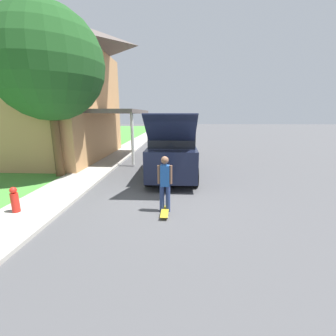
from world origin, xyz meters
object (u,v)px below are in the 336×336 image
(car_down_street, at_px, (175,134))
(skateboarder, at_px, (165,182))
(fire_hydrant, at_px, (15,200))
(suv_parked, at_px, (173,151))
(skateboard, at_px, (165,212))
(lawn_tree_near, at_px, (48,65))

(car_down_street, relative_size, skateboarder, 2.70)
(skateboarder, xyz_separation_m, fire_hydrant, (-4.07, -0.45, -0.44))
(suv_parked, xyz_separation_m, skateboard, (-0.10, -4.07, -1.04))
(fire_hydrant, bearing_deg, lawn_tree_near, 101.42)
(suv_parked, distance_m, skateboarder, 3.87)
(skateboarder, height_order, skateboard, skateboarder)
(suv_parked, relative_size, skateboarder, 3.48)
(suv_parked, xyz_separation_m, skateboarder, (-0.11, -3.86, -0.24))
(suv_parked, height_order, fire_hydrant, suv_parked)
(skateboarder, bearing_deg, lawn_tree_near, 145.25)
(lawn_tree_near, xyz_separation_m, skateboard, (4.85, -3.57, -4.55))
(car_down_street, bearing_deg, skateboard, -89.88)
(car_down_street, bearing_deg, skateboarder, -89.90)
(lawn_tree_near, bearing_deg, skateboarder, -34.75)
(skateboard, bearing_deg, fire_hydrant, -176.68)
(skateboard, xyz_separation_m, fire_hydrant, (-4.08, -0.24, 0.36))
(fire_hydrant, bearing_deg, skateboard, 3.32)
(suv_parked, bearing_deg, skateboarder, -91.59)
(skateboarder, bearing_deg, car_down_street, 90.10)
(suv_parked, xyz_separation_m, car_down_street, (-0.14, 14.52, -0.49))
(skateboard, bearing_deg, suv_parked, 88.60)
(lawn_tree_near, relative_size, skateboard, 8.45)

